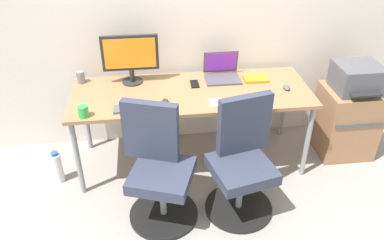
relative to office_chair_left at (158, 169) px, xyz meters
The scene contains 18 objects.
ground_plane 0.81m from the office_chair_left, 62.40° to the left, with size 5.28×5.28×0.00m, color gray.
back_wall 1.42m from the office_chair_left, 73.17° to the left, with size 4.40×0.04×2.60m, color silver.
desk 0.74m from the office_chair_left, 62.40° to the left, with size 2.02×0.74×0.74m.
office_chair_left is the anchor object (origin of this frame).
office_chair_right 0.64m from the office_chair_left, ahead, with size 0.54×0.54×0.94m.
side_cabinet 1.88m from the office_chair_left, 18.71° to the left, with size 0.49×0.45×0.66m.
printer 1.91m from the office_chair_left, 18.69° to the left, with size 0.38×0.40×0.24m.
water_bottle_on_floor 1.02m from the office_chair_left, 151.52° to the left, with size 0.09×0.09×0.31m.
desktop_monitor 1.03m from the office_chair_left, 101.45° to the left, with size 0.48×0.18×0.43m.
open_laptop 1.11m from the office_chair_left, 53.30° to the left, with size 0.31×0.26×0.23m.
keyboard_by_monitor 0.52m from the office_chair_left, 111.29° to the left, with size 0.34×0.12×0.02m, color #515156.
keyboard_by_laptop 0.79m from the office_chair_left, 31.63° to the left, with size 0.34×0.12×0.02m, color silver.
mouse_by_monitor 1.31m from the office_chair_left, 26.25° to the left, with size 0.06×0.10×0.03m, color #515156.
mouse_by_laptop 0.55m from the office_chair_left, 78.07° to the left, with size 0.06×0.10×0.03m, color #2D2D2D.
coffee_mug 0.72m from the office_chair_left, 149.48° to the left, with size 0.08×0.08×0.09m, color green.
pen_cup 1.15m from the office_chair_left, 124.71° to the left, with size 0.07×0.07×0.10m, color slate.
phone_near_laptop 0.88m from the office_chair_left, 63.56° to the left, with size 0.07×0.14×0.01m, color black.
notebook 1.23m from the office_chair_left, 39.54° to the left, with size 0.21×0.15×0.03m, color orange.
Camera 1 is at (-0.35, -2.92, 2.33)m, focal length 36.97 mm.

